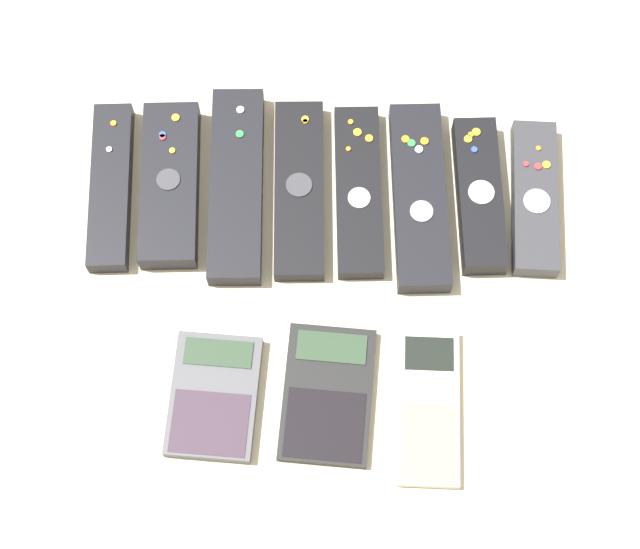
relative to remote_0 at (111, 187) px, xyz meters
The scene contains 12 objects.
ground_plane 0.26m from the remote_0, 28.74° to the right, with size 3.00×3.00×0.00m, color beige.
remote_0 is the anchor object (origin of this frame).
remote_1 0.06m from the remote_0, ahead, with size 0.07×0.19×0.03m.
remote_2 0.13m from the remote_0, ahead, with size 0.06×0.22×0.03m.
remote_3 0.20m from the remote_0, ahead, with size 0.06×0.20×0.02m.
remote_4 0.26m from the remote_0, ahead, with size 0.06×0.19×0.02m.
remote_5 0.33m from the remote_0, ahead, with size 0.07×0.21×0.03m.
remote_6 0.39m from the remote_0, ahead, with size 0.06×0.17×0.03m.
remote_7 0.45m from the remote_0, ahead, with size 0.05×0.17×0.02m.
calculator_0 0.26m from the remote_0, 60.48° to the right, with size 0.09×0.13×0.02m.
calculator_1 0.32m from the remote_0, 42.18° to the right, with size 0.09×0.14×0.01m.
calculator_2 0.41m from the remote_0, 33.63° to the right, with size 0.06×0.16×0.01m.
Camera 1 is at (0.02, -0.35, 1.04)m, focal length 60.00 mm.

